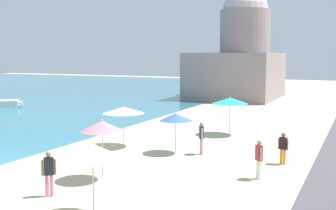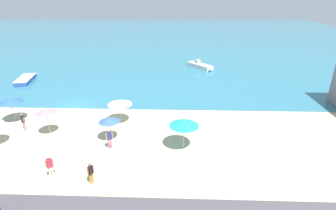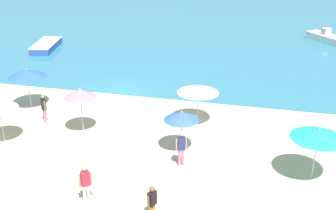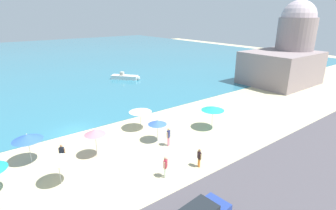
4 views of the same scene
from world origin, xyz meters
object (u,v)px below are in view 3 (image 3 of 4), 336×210
beach_umbrella_6 (80,93)px  bather_2 (44,107)px  beach_umbrella_3 (27,73)px  beach_umbrella_5 (182,116)px  beach_umbrella_4 (318,134)px  skiff_offshore (46,45)px  beach_umbrella_1 (198,89)px  bather_3 (181,147)px  bather_5 (86,182)px  skiff_nearshore (329,39)px  bather_4 (152,202)px

beach_umbrella_6 → bather_2: 3.12m
beach_umbrella_3 → beach_umbrella_5: beach_umbrella_3 is taller
beach_umbrella_6 → bather_2: beach_umbrella_6 is taller
beach_umbrella_4 → skiff_offshore: (-23.12, 17.26, -1.97)m
beach_umbrella_1 → bather_3: bearing=-89.3°
beach_umbrella_4 → beach_umbrella_1: bearing=143.7°
bather_5 → bather_2: bearing=130.0°
skiff_nearshore → skiff_offshore: skiff_nearshore is taller
beach_umbrella_3 → skiff_nearshore: beach_umbrella_3 is taller
bather_2 → bather_3: bearing=-17.6°
bather_4 → skiff_offshore: size_ratio=0.30×
beach_umbrella_5 → bather_3: (0.30, -1.41, -0.99)m
beach_umbrella_5 → skiff_nearshore: 26.71m
beach_umbrella_1 → beach_umbrella_5: 3.50m
bather_3 → skiff_nearshore: 27.88m
beach_umbrella_6 → bather_3: beach_umbrella_6 is taller
beach_umbrella_1 → bather_4: size_ratio=1.53×
beach_umbrella_5 → skiff_nearshore: (9.86, 24.78, -1.54)m
beach_umbrella_4 → skiff_nearshore: 26.18m
beach_umbrella_3 → beach_umbrella_4: 17.83m
beach_umbrella_4 → bather_2: size_ratio=1.48×
beach_umbrella_3 → beach_umbrella_5: bearing=-17.3°
beach_umbrella_5 → bather_4: 5.93m
beach_umbrella_6 → beach_umbrella_5: bearing=-8.0°
bather_2 → skiff_offshore: bearing=118.3°
beach_umbrella_5 → bather_5: 6.19m
skiff_nearshore → beach_umbrella_3: bearing=-133.9°
skiff_offshore → bather_2: bearing=-61.7°
bather_2 → bather_3: bather_3 is taller
skiff_nearshore → skiff_offshore: 27.83m
beach_umbrella_4 → beach_umbrella_5: size_ratio=1.14×
beach_umbrella_1 → bather_4: beach_umbrella_1 is taller
beach_umbrella_4 → bather_4: size_ratio=1.64×
bather_5 → beach_umbrella_3: bearing=131.8°
beach_umbrella_5 → bather_4: size_ratio=1.43×
beach_umbrella_4 → skiff_nearshore: bearing=82.7°
beach_umbrella_6 → beach_umbrella_3: bearing=152.4°
beach_umbrella_3 → beach_umbrella_5: (10.75, -3.35, -0.31)m
beach_umbrella_3 → bather_3: size_ratio=1.46×
beach_umbrella_3 → skiff_offshore: 14.21m
beach_umbrella_3 → bather_5: (7.75, -8.67, -1.33)m
bather_4 → beach_umbrella_3: bearing=139.7°
beach_umbrella_1 → beach_umbrella_4: beach_umbrella_4 is taller
beach_umbrella_4 → beach_umbrella_6: bearing=171.1°
beach_umbrella_4 → skiff_offshore: 28.92m
bather_3 → skiff_nearshore: bearing=70.0°
bather_2 → skiff_nearshore: 29.80m
beach_umbrella_4 → bather_4: bearing=-143.9°
bather_5 → skiff_nearshore: bearing=66.9°
bather_5 → skiff_offshore: bather_5 is taller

